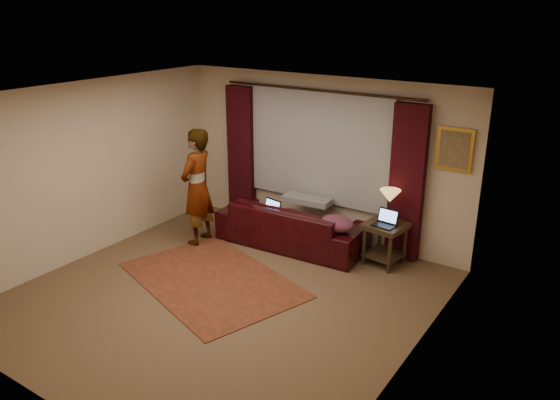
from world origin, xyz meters
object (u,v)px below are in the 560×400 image
object	(u,v)px
sofa	(292,217)
tiffany_lamp	(389,206)
end_table	(384,244)
laptop_table	(384,219)
person	(197,187)
laptop_sofa	(267,209)

from	to	relation	value
sofa	tiffany_lamp	xyz separation A→B (m)	(1.48, 0.28, 0.40)
end_table	laptop_table	size ratio (longest dim) A/B	1.88
laptop_table	tiffany_lamp	bearing A→B (deg)	100.60
sofa	person	world-z (taller)	person
sofa	end_table	bearing A→B (deg)	-176.05
tiffany_lamp	laptop_table	world-z (taller)	tiffany_lamp
end_table	person	bearing A→B (deg)	-161.84
laptop_sofa	person	distance (m)	1.14
end_table	person	xyz separation A→B (m)	(-2.77, -0.91, 0.61)
laptop_sofa	tiffany_lamp	distance (m)	1.90
end_table	tiffany_lamp	world-z (taller)	tiffany_lamp
sofa	tiffany_lamp	world-z (taller)	tiffany_lamp
laptop_sofa	end_table	world-z (taller)	laptop_sofa
sofa	laptop_table	xyz separation A→B (m)	(1.50, 0.08, 0.28)
laptop_sofa	end_table	size ratio (longest dim) A/B	0.57
sofa	person	distance (m)	1.55
end_table	tiffany_lamp	size ratio (longest dim) A/B	1.32
end_table	laptop_table	xyz separation A→B (m)	(0.01, -0.10, 0.43)
end_table	person	distance (m)	2.98
sofa	laptop_table	world-z (taller)	sofa
person	laptop_sofa	bearing A→B (deg)	112.03
tiffany_lamp	person	world-z (taller)	person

